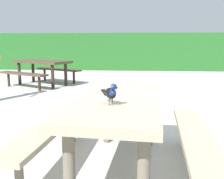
% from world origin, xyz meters
% --- Properties ---
extents(ground_plane, '(60.00, 60.00, 0.00)m').
position_xyz_m(ground_plane, '(0.00, 0.00, 0.00)').
color(ground_plane, '#B7B5AD').
extents(hedge_wall, '(28.00, 1.73, 1.72)m').
position_xyz_m(hedge_wall, '(0.00, 9.96, 0.86)').
color(hedge_wall, '#235B23').
rests_on(hedge_wall, ground).
extents(picnic_table_foreground, '(1.83, 1.86, 0.74)m').
position_xyz_m(picnic_table_foreground, '(-0.09, -0.26, 0.56)').
color(picnic_table_foreground, gray).
rests_on(picnic_table_foreground, ground).
extents(bird_grackle, '(0.17, 0.26, 0.18)m').
position_xyz_m(bird_grackle, '(-0.15, -0.58, 0.84)').
color(bird_grackle, black).
rests_on(bird_grackle, picnic_table_foreground).
extents(picnic_table_mid_left, '(2.29, 2.28, 0.74)m').
position_xyz_m(picnic_table_mid_left, '(-2.69, 4.79, 0.56)').
color(picnic_table_mid_left, '#473828').
rests_on(picnic_table_mid_left, ground).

